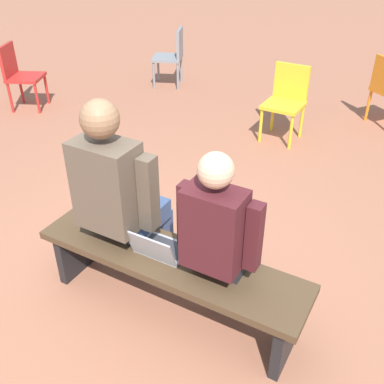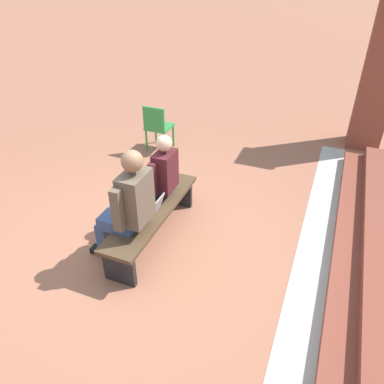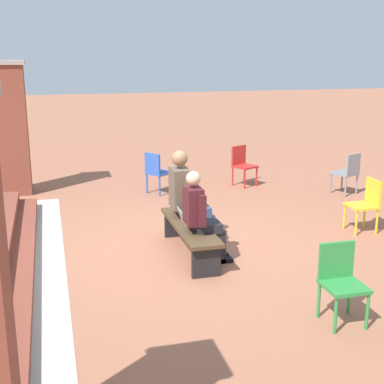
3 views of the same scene
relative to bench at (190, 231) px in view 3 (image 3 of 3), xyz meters
name	(u,v)px [view 3 (image 3 of 3)]	position (x,y,z in m)	size (l,w,h in m)	color
ground_plane	(187,248)	(0.25, -0.03, -0.35)	(60.00, 60.00, 0.00)	#9E6047
concrete_strip	(50,268)	(0.00, 1.91, -0.35)	(7.03, 0.40, 0.01)	#B7B2A8
brick_steps	(6,264)	(0.00, 2.46, -0.23)	(6.23, 0.60, 0.30)	brown
brick_pillar_right_of_steps	(13,128)	(4.19, 2.49, 0.97)	(0.64, 0.64, 2.62)	brown
bench	(190,231)	(0.00, 0.00, 0.00)	(1.80, 0.44, 0.45)	#4C3823
person_student	(201,214)	(-0.32, -0.06, 0.34)	(0.50, 0.64, 1.28)	#232328
person_adult	(187,196)	(0.40, -0.07, 0.40)	(0.59, 0.75, 1.42)	#384C75
laptop	(188,219)	(0.07, 0.01, 0.15)	(0.32, 0.29, 0.21)	#9EA0A5
plastic_chair_near_bench_left	(348,171)	(2.36, -3.88, 0.13)	(0.55, 0.55, 0.84)	gray
plastic_chair_far_right	(341,278)	(-2.24, -1.04, 0.13)	(0.42, 0.42, 0.84)	#2D893D
plastic_chair_mid_courtyard	(157,170)	(3.40, -0.22, 0.13)	(0.58, 0.58, 0.84)	#2D56B7
plastic_chair_foreground	(366,202)	(0.27, -2.96, 0.13)	(0.43, 0.43, 0.84)	gold
plastic_chair_far_left	(242,163)	(3.64, -2.12, 0.13)	(0.56, 0.56, 0.84)	red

